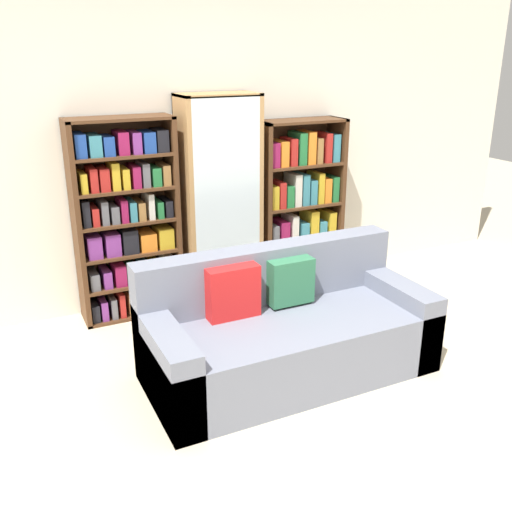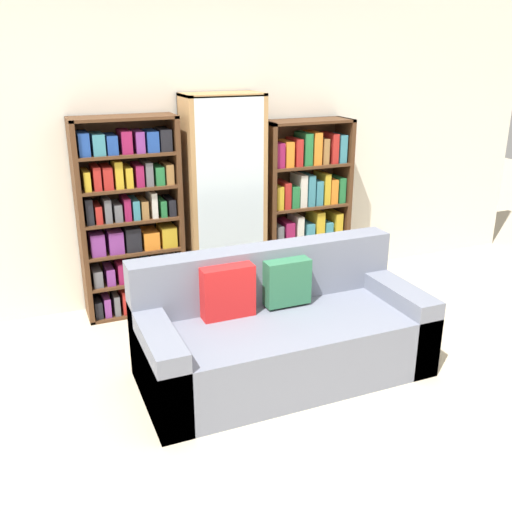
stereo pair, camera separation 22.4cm
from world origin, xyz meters
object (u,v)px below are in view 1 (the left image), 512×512
wine_bottle (321,300)px  couch (286,332)px  bookshelf_right (299,207)px  bookshelf_left (127,222)px  display_cabinet (220,202)px

wine_bottle → couch: bearing=-137.1°
bookshelf_right → bookshelf_left: bearing=180.0°
bookshelf_left → wine_bottle: (1.42, -0.76, -0.67)m
bookshelf_right → wine_bottle: bearing=-105.7°
couch → display_cabinet: display_cabinet is taller
bookshelf_right → couch: bearing=-122.8°
bookshelf_left → couch: bearing=-62.7°
couch → display_cabinet: 1.52m
couch → bookshelf_right: 1.73m
display_cabinet → wine_bottle: 1.22m
couch → bookshelf_left: bearing=117.3°
couch → bookshelf_right: (0.91, 1.41, 0.45)m
bookshelf_left → display_cabinet: 0.82m
couch → bookshelf_left: (-0.73, 1.41, 0.51)m
bookshelf_left → wine_bottle: 1.74m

